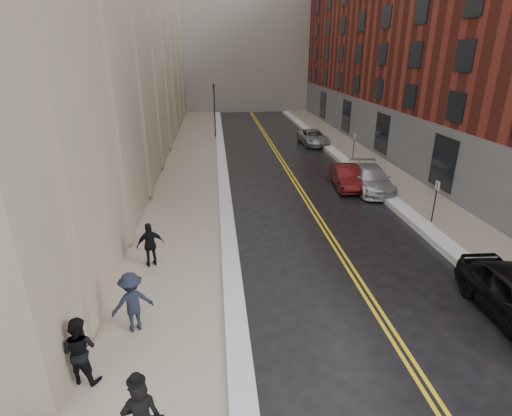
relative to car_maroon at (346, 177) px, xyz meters
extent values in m
plane|color=black|center=(-5.46, -14.07, -0.69)|extent=(160.00, 160.00, 0.00)
cube|color=gray|center=(-9.96, 1.93, -0.61)|extent=(4.00, 64.00, 0.15)
cube|color=gray|center=(3.54, 1.93, -0.61)|extent=(3.00, 64.00, 0.15)
cube|color=gold|center=(-3.08, 1.93, -0.69)|extent=(0.12, 64.00, 0.01)
cube|color=gold|center=(-2.84, 1.93, -0.69)|extent=(0.12, 64.00, 0.01)
cube|color=white|center=(-7.66, 1.93, -0.56)|extent=(0.70, 60.80, 0.26)
cube|color=white|center=(1.69, 1.93, -0.54)|extent=(0.85, 60.80, 0.30)
cube|color=maroon|center=(12.04, 8.93, 8.31)|extent=(14.00, 50.00, 18.00)
cylinder|color=black|center=(-8.06, 15.93, 1.91)|extent=(0.12, 0.12, 5.20)
imported|color=black|center=(-8.06, 15.93, 3.91)|extent=(0.18, 0.15, 0.90)
cylinder|color=black|center=(2.44, -6.07, 0.41)|extent=(0.06, 0.06, 2.20)
cube|color=white|center=(2.44, -6.07, 1.31)|extent=(0.02, 0.35, 0.45)
cylinder|color=black|center=(2.44, 5.93, 0.41)|extent=(0.06, 0.06, 2.20)
cube|color=white|center=(2.44, 5.93, 1.31)|extent=(0.02, 0.35, 0.45)
imported|color=#4A0D0D|center=(0.00, 0.00, 0.00)|extent=(1.83, 4.30, 1.38)
imported|color=#A9ADB1|center=(1.34, -0.71, 0.03)|extent=(2.47, 5.12, 1.44)
imported|color=#A0A3A8|center=(0.87, 12.37, -0.03)|extent=(2.30, 4.80, 1.32)
imported|color=black|center=(-11.66, -14.91, 0.39)|extent=(1.06, 0.92, 1.87)
imported|color=black|center=(-10.72, -12.98, 0.41)|extent=(1.41, 1.13, 1.90)
imported|color=black|center=(-10.74, -9.08, 0.35)|extent=(1.13, 0.76, 1.79)
camera|label=1|loc=(-8.09, -23.27, 7.34)|focal=28.00mm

